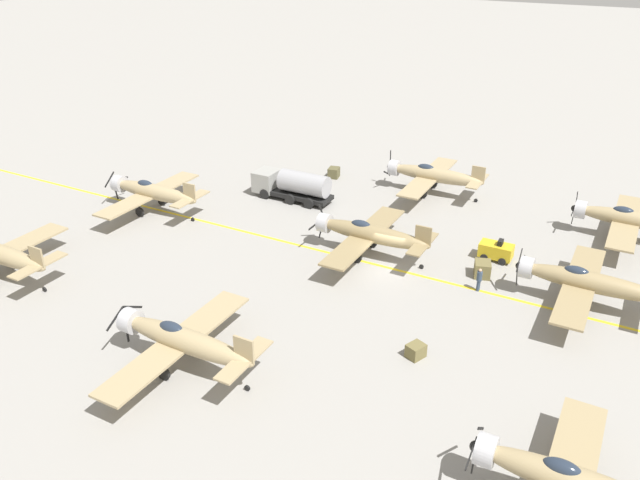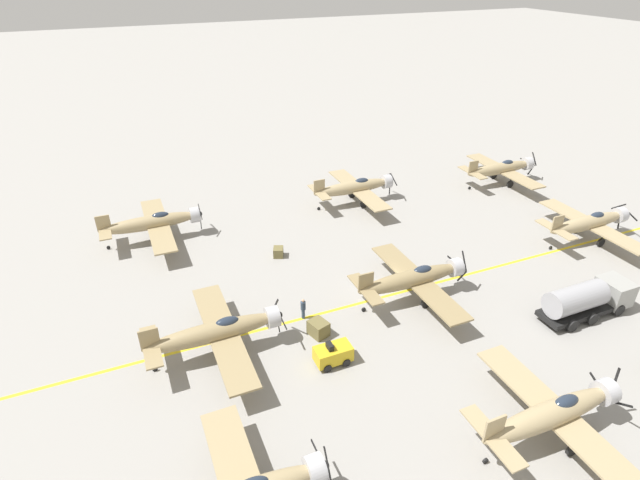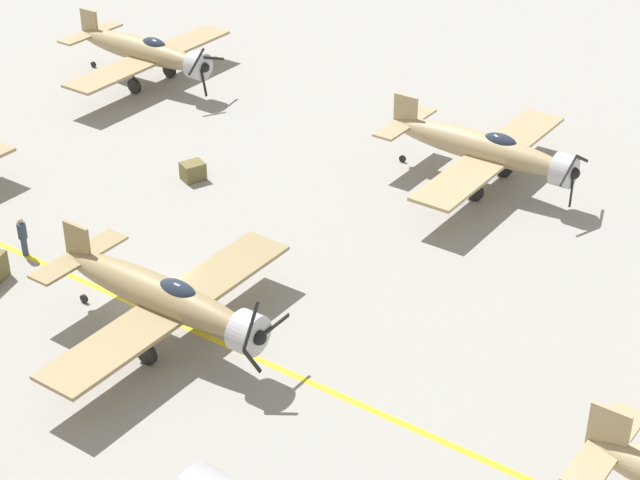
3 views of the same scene
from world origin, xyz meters
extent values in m
plane|color=gray|center=(0.00, 0.00, 0.00)|extent=(400.00, 400.00, 0.00)
cube|color=yellow|center=(0.00, 0.00, 0.00)|extent=(0.30, 160.00, 0.01)
ellipsoid|color=tan|center=(-15.30, 24.70, 2.05)|extent=(1.50, 9.50, 1.42)
cube|color=tan|center=(-15.30, 20.61, 2.20)|extent=(4.40, 1.10, 0.12)
cube|color=tan|center=(-15.30, 20.61, 2.85)|extent=(0.14, 1.30, 1.60)
cylinder|color=black|center=(-13.80, 25.46, 1.08)|extent=(0.14, 0.14, 1.26)
cylinder|color=black|center=(-13.80, 25.46, 0.45)|extent=(0.22, 0.90, 0.90)
cylinder|color=black|center=(-15.30, 20.55, 0.18)|extent=(0.12, 0.36, 0.36)
ellipsoid|color=#937E56|center=(1.09, 1.59, 2.05)|extent=(1.50, 9.50, 1.42)
cylinder|color=#B7B7BC|center=(1.09, 6.04, 2.05)|extent=(1.58, 0.90, 1.58)
ellipsoid|color=#232D3D|center=(1.09, 2.73, 2.61)|extent=(0.80, 1.70, 0.76)
cube|color=#937E56|center=(1.09, 2.35, 1.71)|extent=(12.00, 2.10, 0.16)
cube|color=#937E56|center=(1.09, -2.50, 2.20)|extent=(4.40, 1.10, 0.12)
cube|color=#937E56|center=(1.09, -2.50, 2.85)|extent=(0.14, 1.30, 1.60)
sphere|color=black|center=(1.09, 6.54, 2.05)|extent=(0.56, 0.56, 0.56)
cube|color=black|center=(0.21, 6.54, 2.04)|extent=(1.75, 0.06, 0.15)
cube|color=black|center=(1.53, 6.54, 1.30)|extent=(1.01, 0.06, 1.58)
cube|color=black|center=(1.52, 6.54, 2.81)|extent=(0.99, 0.06, 1.59)
cylinder|color=black|center=(-0.41, 2.35, 1.08)|extent=(0.14, 0.14, 1.26)
cylinder|color=black|center=(-0.41, 2.35, 0.45)|extent=(0.22, 0.90, 0.90)
cylinder|color=black|center=(2.59, 2.35, 1.08)|extent=(0.14, 0.14, 1.26)
cylinder|color=black|center=(2.59, 2.35, 0.45)|extent=(0.22, 0.90, 0.90)
cylinder|color=black|center=(1.09, -2.56, 0.18)|extent=(0.12, 0.36, 0.36)
ellipsoid|color=tan|center=(16.10, 1.54, 2.05)|extent=(1.50, 9.50, 1.42)
cylinder|color=#B7B7BC|center=(16.10, 5.99, 2.05)|extent=(1.58, 0.90, 1.58)
ellipsoid|color=#232D3D|center=(16.10, 2.68, 2.61)|extent=(0.80, 1.70, 0.76)
cube|color=tan|center=(16.10, 2.30, 1.71)|extent=(12.00, 2.10, 0.16)
cube|color=tan|center=(16.10, -2.55, 2.20)|extent=(4.40, 1.10, 0.12)
cube|color=tan|center=(16.10, -2.55, 2.85)|extent=(0.14, 1.30, 1.60)
sphere|color=black|center=(16.10, 6.49, 2.05)|extent=(0.56, 0.56, 0.56)
cube|color=black|center=(15.32, 6.49, 1.64)|extent=(1.62, 0.06, 0.94)
cube|color=black|center=(16.84, 6.49, 1.58)|extent=(1.55, 0.06, 1.06)
cube|color=black|center=(16.14, 6.49, 2.92)|extent=(0.21, 0.06, 1.75)
cylinder|color=black|center=(14.60, 2.30, 1.08)|extent=(0.14, 0.14, 1.26)
cylinder|color=black|center=(14.60, 2.30, 0.45)|extent=(0.22, 0.90, 0.90)
cylinder|color=black|center=(17.60, 2.30, 1.08)|extent=(0.14, 0.14, 1.26)
cylinder|color=black|center=(17.60, 2.30, 0.45)|extent=(0.22, 0.90, 0.90)
cylinder|color=black|center=(16.10, -2.61, 0.18)|extent=(0.12, 0.36, 0.36)
ellipsoid|color=tan|center=(-17.29, 5.44, 2.05)|extent=(1.50, 9.50, 1.42)
cylinder|color=#B7B7BC|center=(-17.29, 9.89, 2.05)|extent=(1.58, 0.90, 1.58)
ellipsoid|color=#232D3D|center=(-17.29, 6.58, 2.61)|extent=(0.80, 1.70, 0.76)
cube|color=tan|center=(-17.29, 6.20, 1.71)|extent=(12.00, 2.10, 0.16)
cube|color=tan|center=(-17.29, 1.35, 2.20)|extent=(4.40, 1.10, 0.12)
cube|color=tan|center=(-17.29, 1.35, 2.85)|extent=(0.14, 1.30, 1.60)
sphere|color=black|center=(-17.29, 10.39, 2.05)|extent=(0.56, 0.56, 0.56)
cube|color=black|center=(-16.53, 10.39, 2.49)|extent=(1.59, 0.06, 1.00)
cube|color=black|center=(-18.04, 10.39, 2.49)|extent=(1.59, 0.06, 1.00)
cube|color=black|center=(-17.29, 10.39, 1.18)|extent=(0.14, 0.06, 1.75)
cylinder|color=black|center=(-18.79, 6.20, 1.08)|extent=(0.14, 0.14, 1.26)
cylinder|color=black|center=(-18.79, 6.20, 0.45)|extent=(0.22, 0.90, 0.90)
cylinder|color=black|center=(-15.79, 6.20, 1.08)|extent=(0.14, 0.14, 1.26)
cylinder|color=black|center=(-15.79, 6.20, 0.45)|extent=(0.22, 0.90, 0.90)
cylinder|color=black|center=(-17.29, 1.29, 0.18)|extent=(0.12, 0.36, 0.36)
ellipsoid|color=tan|center=(-0.46, 22.92, 2.05)|extent=(1.50, 9.50, 1.42)
cylinder|color=#B7B7BC|center=(-0.46, 27.37, 2.05)|extent=(1.58, 0.90, 1.58)
ellipsoid|color=#232D3D|center=(-0.46, 24.06, 2.61)|extent=(0.80, 1.70, 0.76)
cube|color=tan|center=(-0.46, 23.68, 1.71)|extent=(12.00, 2.10, 0.16)
cube|color=tan|center=(-0.46, 18.83, 2.20)|extent=(4.40, 1.10, 0.12)
cube|color=tan|center=(-0.46, 18.83, 2.85)|extent=(0.14, 1.30, 1.60)
sphere|color=black|center=(-0.46, 27.87, 2.05)|extent=(0.56, 0.56, 0.56)
cube|color=black|center=(-1.13, 27.87, 2.60)|extent=(1.44, 0.06, 1.22)
cube|color=black|center=(-0.60, 27.87, 1.19)|extent=(0.42, 0.06, 1.75)
cube|color=black|center=(0.36, 27.87, 2.36)|extent=(1.69, 0.06, 0.75)
cylinder|color=black|center=(-1.96, 23.68, 1.08)|extent=(0.14, 0.14, 1.26)
cylinder|color=black|center=(-1.96, 23.68, 0.45)|extent=(0.22, 0.90, 0.90)
cylinder|color=black|center=(1.04, 23.68, 1.08)|extent=(0.14, 0.14, 1.26)
cylinder|color=black|center=(1.04, 23.68, 0.45)|extent=(0.22, 0.90, 0.90)
cylinder|color=black|center=(-0.46, 18.77, 0.18)|extent=(0.12, 0.36, 0.36)
ellipsoid|color=#98845B|center=(1.34, -14.74, 2.05)|extent=(1.50, 9.50, 1.42)
cylinder|color=#B7B7BC|center=(1.34, -10.29, 2.05)|extent=(1.58, 0.90, 1.58)
ellipsoid|color=#232D3D|center=(1.34, -13.60, 2.61)|extent=(0.80, 1.70, 0.76)
cube|color=#98845B|center=(1.34, -13.98, 1.71)|extent=(12.00, 2.10, 0.16)
sphere|color=black|center=(1.34, -9.79, 2.05)|extent=(0.56, 0.56, 0.56)
cube|color=black|center=(0.99, -9.79, 1.25)|extent=(0.84, 0.06, 1.66)
cube|color=black|center=(2.21, -9.79, 2.14)|extent=(1.75, 0.06, 0.33)
cube|color=black|center=(0.83, -9.79, 2.76)|extent=(1.14, 0.06, 1.50)
cylinder|color=black|center=(-0.16, -13.98, 1.08)|extent=(0.14, 0.14, 1.26)
cylinder|color=black|center=(-0.16, -13.98, 0.45)|extent=(0.22, 0.90, 0.90)
cylinder|color=black|center=(2.84, -13.98, 1.08)|extent=(0.14, 0.14, 1.26)
cylinder|color=black|center=(2.84, -13.98, 0.45)|extent=(0.22, 0.90, 0.90)
cylinder|color=#B7B7BC|center=(-17.41, -12.38, 2.05)|extent=(1.58, 0.90, 1.58)
ellipsoid|color=#232D3D|center=(-17.41, -15.69, 2.61)|extent=(0.80, 1.70, 0.76)
sphere|color=black|center=(-17.41, -11.88, 2.05)|extent=(0.56, 0.56, 0.56)
cube|color=black|center=(-18.23, -11.88, 2.35)|extent=(1.69, 0.06, 0.73)
cube|color=black|center=(-17.26, -11.88, 1.19)|extent=(0.44, 0.06, 1.75)
cube|color=black|center=(-16.74, -11.88, 2.61)|extent=(1.43, 0.06, 1.23)
cylinder|color=black|center=(-15.91, -16.07, 1.08)|extent=(0.14, 0.14, 1.26)
ellipsoid|color=tan|center=(14.05, -16.64, 2.05)|extent=(1.50, 9.50, 1.42)
cylinder|color=#B7B7BC|center=(14.05, -12.19, 2.05)|extent=(1.57, 0.90, 1.58)
ellipsoid|color=#232D3D|center=(14.05, -15.50, 2.61)|extent=(0.80, 1.70, 0.76)
cube|color=tan|center=(14.05, -15.88, 1.71)|extent=(12.00, 2.10, 0.16)
sphere|color=black|center=(14.05, -11.69, 2.05)|extent=(0.56, 0.56, 0.56)
cube|color=black|center=(14.48, -11.69, 2.81)|extent=(0.98, 0.06, 1.59)
cube|color=black|center=(13.17, -11.69, 2.04)|extent=(1.75, 0.06, 0.16)
cube|color=black|center=(14.49, -11.69, 1.30)|extent=(1.01, 0.06, 1.58)
cylinder|color=black|center=(12.55, -15.88, 1.08)|extent=(0.14, 0.14, 1.26)
cylinder|color=black|center=(12.55, -15.88, 0.45)|extent=(0.22, 0.90, 0.90)
cylinder|color=black|center=(15.55, -15.88, 1.08)|extent=(0.14, 0.14, 1.26)
cylinder|color=black|center=(15.55, -15.88, 0.45)|extent=(0.22, 0.90, 0.90)
cube|color=black|center=(8.28, 13.40, 0.62)|extent=(2.25, 8.00, 0.40)
cube|color=#999993|center=(8.28, 16.36, 1.42)|extent=(2.50, 2.08, 2.00)
cylinder|color=#9E9EA3|center=(8.28, 12.08, 1.93)|extent=(2.10, 4.96, 2.10)
cylinder|color=black|center=(7.09, 15.88, 0.50)|extent=(0.30, 1.00, 1.00)
cylinder|color=black|center=(9.46, 15.88, 0.50)|extent=(0.30, 1.00, 1.00)
cylinder|color=black|center=(7.09, 13.00, 0.50)|extent=(0.30, 1.00, 1.00)
cylinder|color=black|center=(9.46, 13.00, 0.50)|extent=(0.30, 1.00, 1.00)
cylinder|color=black|center=(7.09, 10.92, 0.50)|extent=(0.30, 1.00, 1.00)
cylinder|color=black|center=(9.46, 10.92, 0.50)|extent=(0.30, 1.00, 1.00)
cube|color=gold|center=(5.38, -7.22, 0.80)|extent=(1.40, 2.60, 1.10)
cube|color=black|center=(5.38, -7.48, 1.57)|extent=(0.70, 0.36, 0.44)
cylinder|color=black|center=(4.70, -6.51, 0.30)|extent=(0.20, 0.60, 0.60)
cylinder|color=black|center=(6.07, -6.51, 0.30)|extent=(0.20, 0.60, 0.60)
cylinder|color=black|center=(4.70, -7.94, 0.30)|extent=(0.20, 0.60, 0.60)
cylinder|color=black|center=(6.07, -7.94, 0.30)|extent=(0.20, 0.60, 0.60)
cylinder|color=#334256|center=(-0.04, -7.34, 0.43)|extent=(0.27, 0.27, 0.87)
cylinder|color=#334256|center=(-0.04, -7.34, 1.23)|extent=(0.40, 0.40, 0.72)
sphere|color=tan|center=(-0.04, -7.34, 1.71)|extent=(0.24, 0.24, 0.24)
cube|color=brown|center=(-9.67, -6.11, 0.45)|extent=(1.35, 1.25, 0.90)
cube|color=brown|center=(2.24, -7.01, 0.59)|extent=(1.71, 1.56, 1.19)
cube|color=brown|center=(15.50, 12.59, 0.53)|extent=(1.46, 1.30, 1.06)
camera|label=1|loc=(-40.08, -15.82, 23.94)|focal=35.00mm
camera|label=2|loc=(29.18, -18.36, 25.03)|focal=28.00mm
camera|label=3|loc=(24.90, 26.09, 24.32)|focal=60.00mm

